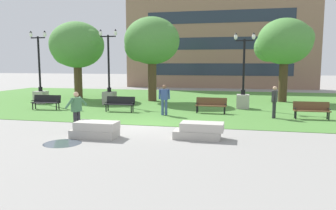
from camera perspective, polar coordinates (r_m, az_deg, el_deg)
ground_plane at (r=15.55m, az=-4.62°, el=-3.59°), size 140.00×140.00×0.00m
grass_lawn at (r=25.17m, az=2.11°, el=0.63°), size 40.00×20.00×0.02m
concrete_block_center at (r=13.30m, az=-12.49°, el=-4.25°), size 1.83×0.90×0.64m
concrete_block_left at (r=12.87m, az=5.49°, el=-4.50°), size 1.92×0.90×0.64m
person_skateboarder at (r=14.65m, az=-15.65°, el=-0.66°), size 0.43×1.35×1.71m
skateboard at (r=14.47m, az=-14.06°, el=-4.26°), size 0.88×0.84×0.14m
puddle at (r=12.72m, az=-17.90°, el=-6.37°), size 1.39×1.39×0.01m
park_bench_near_left at (r=19.33m, az=7.51°, el=0.13°), size 1.83×0.62×0.90m
park_bench_near_right at (r=20.00m, az=-8.36°, el=0.35°), size 1.80×0.54×0.90m
park_bench_far_left at (r=22.09m, az=-20.41°, el=0.62°), size 1.83×0.65×0.90m
park_bench_far_right at (r=18.70m, az=23.71°, el=-0.67°), size 1.81×0.55×0.90m
lamp_post_center at (r=25.40m, az=-21.33°, el=2.60°), size 1.32×0.80×5.19m
lamp_post_right at (r=23.47m, az=-10.20°, el=2.66°), size 1.32×0.80×5.24m
lamp_post_left at (r=21.61m, az=12.93°, el=2.01°), size 1.32×0.80×4.83m
tree_far_right at (r=28.32m, az=-15.66°, el=9.90°), size 4.64×4.42×6.28m
tree_far_left at (r=26.28m, az=19.55°, el=10.20°), size 4.22×4.02×6.23m
tree_near_left at (r=25.43m, az=-2.91°, el=10.93°), size 4.42×4.21×6.40m
person_bystander_near_lawn at (r=18.24m, az=18.05°, el=0.81°), size 0.34×0.62×1.71m
person_bystander_far_lawn at (r=18.33m, az=-0.65°, el=1.20°), size 0.65×0.30×1.71m
building_facade_distant at (r=39.36m, az=8.84°, el=12.90°), size 22.31×1.03×13.68m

